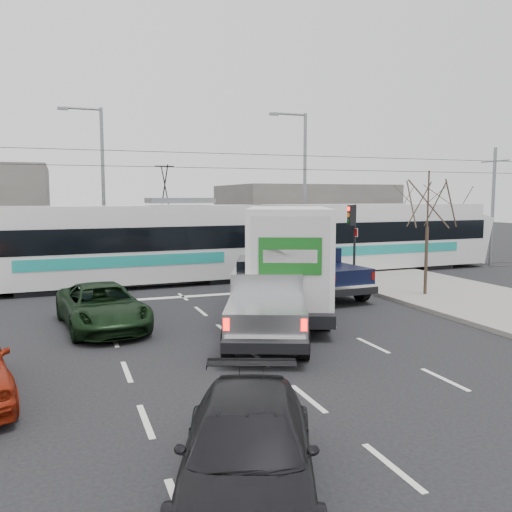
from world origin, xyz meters
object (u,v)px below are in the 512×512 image
object	(u,v)px
bare_tree	(428,205)
street_lamp_far	(100,179)
tram	(260,239)
street_lamp_near	(302,180)
dark_car	(248,451)
traffic_signal	(352,226)
silver_pickup	(267,299)
navy_pickup	(315,268)
box_truck	(288,262)
green_car	(102,306)

from	to	relation	value
bare_tree	street_lamp_far	world-z (taller)	street_lamp_far
street_lamp_far	tram	distance (m)	10.06
street_lamp_near	dark_car	world-z (taller)	street_lamp_near
traffic_signal	silver_pickup	distance (m)	10.48
traffic_signal	tram	xyz separation A→B (m)	(-3.33, 3.38, -0.78)
street_lamp_far	navy_pickup	world-z (taller)	street_lamp_far
traffic_signal	box_truck	xyz separation A→B (m)	(-5.48, -5.14, -0.89)
bare_tree	street_lamp_near	world-z (taller)	street_lamp_near
bare_tree	tram	xyz separation A→B (m)	(-4.46, 7.37, -1.84)
street_lamp_near	box_truck	size ratio (longest dim) A/B	1.14
bare_tree	navy_pickup	size ratio (longest dim) A/B	0.90
street_lamp_far	tram	world-z (taller)	street_lamp_far
box_truck	navy_pickup	xyz separation A→B (m)	(2.69, 3.35, -0.72)
box_truck	navy_pickup	bearing A→B (deg)	73.26
dark_car	street_lamp_near	bearing A→B (deg)	84.51
tram	dark_car	xyz separation A→B (m)	(-7.19, -18.90, -1.29)
traffic_signal	bare_tree	bearing A→B (deg)	-74.24
street_lamp_far	box_truck	xyz separation A→B (m)	(5.18, -14.64, -3.26)
traffic_signal	tram	distance (m)	4.81
box_truck	dark_car	bearing A→B (deg)	-93.87
silver_pickup	green_car	xyz separation A→B (m)	(-4.52, 2.61, -0.41)
silver_pickup	street_lamp_near	bearing A→B (deg)	83.61
tram	bare_tree	bearing A→B (deg)	-62.22
bare_tree	tram	distance (m)	8.81
traffic_signal	green_car	xyz separation A→B (m)	(-11.68, -4.86, -2.05)
tram	dark_car	bearing A→B (deg)	-114.22
street_lamp_far	tram	xyz separation A→B (m)	(7.33, -6.13, -3.16)
traffic_signal	tram	world-z (taller)	tram
tram	box_truck	xyz separation A→B (m)	(-2.15, -8.51, -0.10)
bare_tree	silver_pickup	world-z (taller)	bare_tree
silver_pickup	bare_tree	bearing A→B (deg)	44.50
navy_pickup	bare_tree	bearing A→B (deg)	-33.76
street_lamp_far	box_truck	bearing A→B (deg)	-70.53
bare_tree	box_truck	xyz separation A→B (m)	(-6.61, -1.14, -1.94)
box_truck	navy_pickup	distance (m)	4.36
street_lamp_far	silver_pickup	xyz separation A→B (m)	(3.50, -16.98, -4.01)
tram	navy_pickup	world-z (taller)	tram
silver_pickup	green_car	distance (m)	5.24
box_truck	street_lamp_near	bearing A→B (deg)	85.43
tram	box_truck	size ratio (longest dim) A/B	3.42
bare_tree	street_lamp_far	size ratio (longest dim) A/B	0.56
silver_pickup	box_truck	bearing A→B (deg)	76.18
navy_pickup	dark_car	world-z (taller)	navy_pickup
traffic_signal	dark_car	xyz separation A→B (m)	(-10.52, -15.53, -2.08)
bare_tree	traffic_signal	world-z (taller)	bare_tree
tram	green_car	xyz separation A→B (m)	(-8.35, -8.24, -1.27)
street_lamp_far	green_car	distance (m)	15.07
traffic_signal	dark_car	size ratio (longest dim) A/B	0.79
bare_tree	box_truck	bearing A→B (deg)	-170.23
dark_car	traffic_signal	bearing A→B (deg)	76.65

